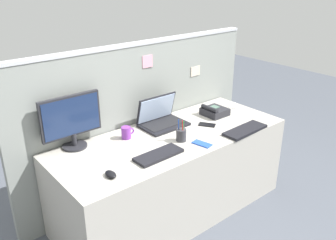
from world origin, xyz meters
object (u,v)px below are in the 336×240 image
computer_mouse_right_hand (111,174)px  cell_phone_black_slab (207,125)px  desktop_monitor (71,119)px  keyboard_spare (245,130)px  cell_phone_blue_case (202,144)px  pen_cup (181,135)px  desk_phone (214,111)px  coffee_mug (126,133)px  laptop (161,118)px  cell_phone_white_slab (232,105)px  keyboard_main (159,155)px

computer_mouse_right_hand → cell_phone_black_slab: bearing=11.9°
desktop_monitor → cell_phone_black_slab: bearing=-18.8°
keyboard_spare → cell_phone_blue_case: keyboard_spare is taller
pen_cup → cell_phone_black_slab: (0.36, 0.08, -0.05)m
desk_phone → cell_phone_blue_case: 0.60m
desktop_monitor → pen_cup: bearing=-32.7°
desktop_monitor → desk_phone: bearing=-10.5°
keyboard_spare → coffee_mug: size_ratio=3.64×
laptop → desk_phone: laptop is taller
desktop_monitor → cell_phone_white_slab: (1.55, -0.18, -0.21)m
keyboard_main → laptop: bearing=48.5°
desktop_monitor → pen_cup: (0.67, -0.43, -0.17)m
keyboard_main → coffee_mug: size_ratio=3.23×
laptop → cell_phone_white_slab: size_ratio=2.49×
cell_phone_white_slab → keyboard_main: bearing=-114.1°
desktop_monitor → laptop: size_ratio=1.22×
keyboard_main → pen_cup: 0.30m
desktop_monitor → coffee_mug: 0.43m
coffee_mug → cell_phone_blue_case: bearing=-50.2°
computer_mouse_right_hand → cell_phone_white_slab: (1.56, 0.35, -0.01)m
desktop_monitor → coffee_mug: desktop_monitor is taller
cell_phone_white_slab → keyboard_spare: bearing=-78.9°
cell_phone_black_slab → coffee_mug: coffee_mug is taller
keyboard_main → cell_phone_black_slab: keyboard_main is taller
laptop → keyboard_main: (-0.35, -0.42, -0.05)m
keyboard_spare → cell_phone_blue_case: (-0.43, 0.06, -0.01)m
cell_phone_black_slab → cell_phone_blue_case: bearing=-174.3°
desk_phone → cell_phone_blue_case: bearing=-145.0°
desk_phone → coffee_mug: size_ratio=1.78×
laptop → keyboard_spare: (0.44, -0.54, -0.05)m
computer_mouse_right_hand → pen_cup: size_ratio=0.56×
keyboard_main → coffee_mug: (-0.01, 0.39, 0.04)m
desk_phone → pen_cup: size_ratio=1.11×
pen_cup → cell_phone_black_slab: size_ratio=1.31×
keyboard_main → keyboard_spare: 0.80m
desktop_monitor → keyboard_main: 0.68m
computer_mouse_right_hand → coffee_mug: size_ratio=0.90×
desktop_monitor → cell_phone_blue_case: bearing=-37.5°
desk_phone → keyboard_main: desk_phone is taller
desktop_monitor → computer_mouse_right_hand: desktop_monitor is taller
computer_mouse_right_hand → coffee_mug: (0.39, 0.40, 0.03)m
desk_phone → keyboard_main: 0.90m
desktop_monitor → computer_mouse_right_hand: 0.57m
laptop → coffee_mug: bearing=-174.8°
laptop → keyboard_main: 0.55m
coffee_mug → computer_mouse_right_hand: bearing=-134.0°
desktop_monitor → laptop: desktop_monitor is taller
desk_phone → computer_mouse_right_hand: 1.29m
computer_mouse_right_hand → pen_cup: (0.68, 0.10, 0.03)m
keyboard_spare → cell_phone_white_slab: keyboard_spare is taller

